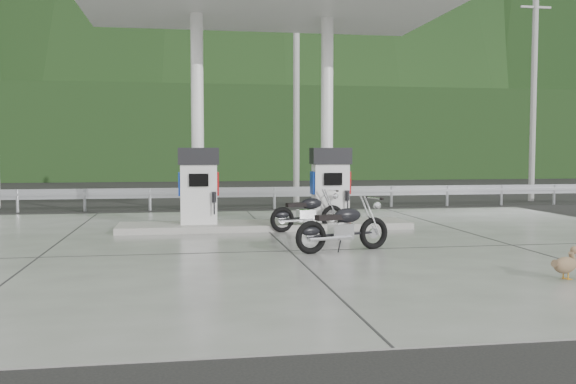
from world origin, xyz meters
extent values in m
plane|color=black|center=(0.00, 0.00, 0.00)|extent=(160.00, 160.00, 0.00)
cube|color=slate|center=(0.00, 0.00, 0.01)|extent=(18.00, 14.00, 0.02)
cube|color=gray|center=(0.00, 2.50, 0.10)|extent=(7.00, 1.40, 0.15)
cylinder|color=white|center=(-1.60, 2.90, 2.67)|extent=(0.30, 0.30, 5.00)
cylinder|color=white|center=(1.60, 2.90, 2.67)|extent=(0.30, 0.30, 5.00)
cube|color=silver|center=(0.00, 2.50, 5.37)|extent=(8.50, 5.00, 0.40)
cube|color=black|center=(0.00, 11.50, 0.00)|extent=(60.00, 7.00, 0.01)
cylinder|color=#9A9A94|center=(2.00, 9.50, 4.00)|extent=(0.22, 0.22, 8.00)
cylinder|color=#9A9A94|center=(11.00, 9.50, 4.00)|extent=(0.22, 0.22, 8.00)
cube|color=black|center=(0.00, 30.00, 3.00)|extent=(80.00, 6.00, 6.00)
camera|label=1|loc=(-1.97, -12.77, 1.91)|focal=40.00mm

